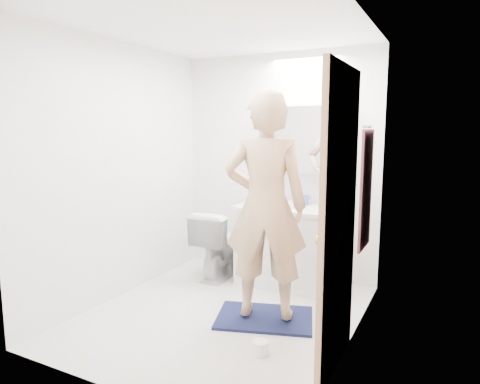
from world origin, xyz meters
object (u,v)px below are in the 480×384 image
Objects in this scene: medicine_cabinet at (302,139)px; soap_bottle_b at (271,194)px; vanity_cabinet at (284,247)px; toilet at (221,243)px; toilet_paper_roll at (260,348)px; person at (266,206)px; soap_bottle_a at (262,191)px; toothbrush_cup at (305,200)px.

medicine_cabinet reaches higher than soap_bottle_b.
vanity_cabinet reaches higher than toilet.
person is at bearing 110.90° from toilet_paper_roll.
medicine_cabinet is 0.71m from soap_bottle_a.
toilet is 0.40× the size of person.
soap_bottle_a is 0.50m from toothbrush_cup.
soap_bottle_b is at bearing -148.95° from toilet.
vanity_cabinet is 0.70m from toilet.
medicine_cabinet is 8.47× the size of toothbrush_cup.
person is (0.17, -0.88, 0.59)m from vanity_cabinet.
soap_bottle_b is at bearing 177.05° from toothbrush_cup.
soap_bottle_b is 1.91m from toilet_paper_roll.
soap_bottle_b is at bearing 16.31° from soap_bottle_a.
soap_bottle_a reaches higher than toilet.
soap_bottle_a is at bearing -145.22° from toilet.
vanity_cabinet is 1.07m from person.
soap_bottle_a is at bearing -163.69° from soap_bottle_b.
toilet is 0.72m from soap_bottle_a.
soap_bottle_b is at bearing 110.66° from toilet_paper_roll.
vanity_cabinet is at bearing -96.65° from person.
toilet_paper_roll is at bearing -69.34° from soap_bottle_b.
soap_bottle_a is (-0.33, 0.15, 0.55)m from vanity_cabinet.
toothbrush_cup is at bearing -2.95° from soap_bottle_b.
toothbrush_cup is 1.79m from toilet_paper_roll.
medicine_cabinet is 8.00× the size of toilet_paper_roll.
medicine_cabinet reaches higher than toilet_paper_roll.
person is (0.87, -0.77, 0.61)m from toilet.
soap_bottle_b is 1.58× the size of toilet_paper_roll.
toilet is (-0.80, -0.33, -1.13)m from medicine_cabinet.
soap_bottle_a is (-0.43, -0.06, -0.56)m from medicine_cabinet.
soap_bottle_b reaches higher than toothbrush_cup.
toothbrush_cup is at bearing -163.40° from toilet.
vanity_cabinet reaches higher than toilet_paper_roll.
soap_bottle_b reaches higher than vanity_cabinet.
person reaches higher than soap_bottle_a.
medicine_cabinet reaches higher than toothbrush_cup.
soap_bottle_a is 2.24× the size of toothbrush_cup.
toilet is at bearing -144.01° from soap_bottle_a.
person reaches higher than medicine_cabinet.
toilet is 1.72m from toilet_paper_roll.
toothbrush_cup is (0.86, 0.28, 0.50)m from toilet.
toilet is 1.03m from toothbrush_cup.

